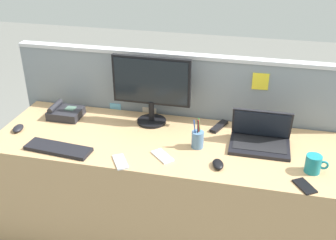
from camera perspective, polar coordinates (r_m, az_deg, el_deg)
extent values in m
plane|color=slate|center=(2.90, -0.23, -15.66)|extent=(10.00, 10.00, 0.00)
cube|color=tan|center=(2.66, -0.25, -9.87)|extent=(2.12, 0.70, 0.74)
cube|color=gray|center=(2.86, 1.54, -2.03)|extent=(2.26, 0.06, 1.14)
cube|color=#B7BAC1|center=(2.63, 1.70, 9.10)|extent=(2.26, 0.07, 0.02)
cube|color=yellow|center=(2.66, 0.38, 5.68)|extent=(0.10, 0.01, 0.07)
cube|color=beige|center=(2.80, -2.63, 1.02)|extent=(0.10, 0.01, 0.08)
cube|color=#66ADD1|center=(2.87, -7.39, 1.65)|extent=(0.08, 0.01, 0.07)
cube|color=yellow|center=(2.59, 12.87, 5.31)|extent=(0.10, 0.01, 0.11)
cylinder|color=black|center=(2.67, -2.31, -0.16)|extent=(0.19, 0.19, 0.02)
cylinder|color=black|center=(2.63, -2.34, 1.27)|extent=(0.04, 0.04, 0.13)
cube|color=black|center=(2.56, -2.36, 5.54)|extent=(0.50, 0.03, 0.31)
cube|color=black|center=(2.54, -2.46, 5.41)|extent=(0.47, 0.01, 0.28)
cube|color=black|center=(2.44, 12.73, -3.63)|extent=(0.35, 0.24, 0.02)
cube|color=black|center=(2.45, 12.77, -3.29)|extent=(0.31, 0.17, 0.00)
cube|color=black|center=(2.47, 13.05, -0.47)|extent=(0.35, 0.07, 0.20)
cube|color=black|center=(2.46, 13.04, -0.62)|extent=(0.32, 0.06, 0.18)
cube|color=#232328|center=(2.81, -14.17, 0.92)|extent=(0.21, 0.18, 0.05)
cube|color=#4C6B5B|center=(2.80, -13.56, 1.60)|extent=(0.06, 0.06, 0.01)
cylinder|color=#232328|center=(2.82, -15.61, 1.89)|extent=(0.04, 0.16, 0.04)
cube|color=black|center=(2.44, -15.19, -3.92)|extent=(0.40, 0.16, 0.02)
ellipsoid|color=black|center=(2.23, 7.05, -6.19)|extent=(0.08, 0.11, 0.03)
ellipsoid|color=black|center=(2.73, -20.34, -1.10)|extent=(0.08, 0.11, 0.03)
cylinder|color=#4C7093|center=(2.38, 4.18, -2.76)|extent=(0.07, 0.07, 0.10)
cylinder|color=red|center=(2.35, 4.35, -1.44)|extent=(0.01, 0.02, 0.14)
cylinder|color=blue|center=(2.34, 3.81, -1.58)|extent=(0.02, 0.02, 0.14)
cylinder|color=black|center=(2.34, 4.21, -1.65)|extent=(0.01, 0.02, 0.14)
cylinder|color=#238438|center=(2.35, 4.47, -1.34)|extent=(0.02, 0.02, 0.15)
cube|color=silver|center=(2.30, -0.79, -5.10)|extent=(0.15, 0.15, 0.01)
cube|color=black|center=(2.19, 18.67, -8.81)|extent=(0.12, 0.14, 0.01)
cube|color=#B7BAC1|center=(2.27, -6.72, -5.86)|extent=(0.13, 0.16, 0.01)
cube|color=black|center=(2.62, 7.19, -0.89)|extent=(0.10, 0.17, 0.02)
cylinder|color=#197A84|center=(2.29, 19.74, -5.83)|extent=(0.08, 0.08, 0.10)
torus|color=#197A84|center=(2.30, 21.08, -5.95)|extent=(0.05, 0.01, 0.05)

